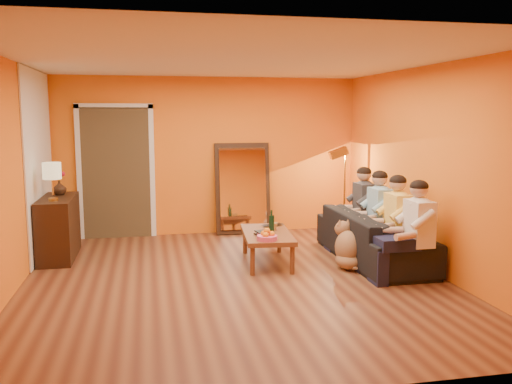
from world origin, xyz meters
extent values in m
cube|color=brown|center=(0.00, 0.00, 0.00)|extent=(5.00, 5.50, 0.00)
cube|color=white|center=(0.00, 0.00, 2.60)|extent=(5.00, 5.50, 0.00)
cube|color=orange|center=(0.00, 2.75, 1.30)|extent=(5.00, 0.00, 2.60)
cube|color=orange|center=(-2.50, 0.00, 1.30)|extent=(0.00, 5.50, 2.60)
cube|color=orange|center=(2.50, 0.00, 1.30)|extent=(0.00, 5.50, 2.60)
cube|color=white|center=(-2.48, 1.75, 1.30)|extent=(0.02, 1.90, 2.58)
cube|color=#3F2D19|center=(-1.50, 2.83, 1.05)|extent=(1.06, 0.30, 2.10)
cube|color=white|center=(-2.07, 2.71, 1.05)|extent=(0.08, 0.06, 2.20)
cube|color=white|center=(-0.93, 2.71, 1.05)|extent=(0.08, 0.06, 2.20)
cube|color=white|center=(-1.50, 2.71, 2.12)|extent=(1.22, 0.06, 0.08)
cube|color=black|center=(0.55, 2.63, 0.76)|extent=(0.92, 0.27, 1.51)
cube|color=white|center=(0.55, 2.59, 0.76)|extent=(0.78, 0.21, 1.35)
cube|color=black|center=(-2.24, 1.55, 0.42)|extent=(0.44, 1.18, 0.85)
imported|color=black|center=(2.00, 0.56, 0.33)|extent=(2.26, 0.89, 0.66)
cylinder|color=black|center=(0.59, 0.65, 0.58)|extent=(0.07, 0.07, 0.31)
imported|color=#B27F3F|center=(0.66, 0.82, 0.47)|extent=(0.13, 0.13, 0.10)
imported|color=black|center=(0.72, 1.05, 0.43)|extent=(0.35, 0.28, 0.02)
imported|color=black|center=(0.36, 0.50, 0.43)|extent=(0.21, 0.26, 0.02)
imported|color=#A61329|center=(0.37, 0.51, 0.45)|extent=(0.21, 0.26, 0.02)
imported|color=black|center=(0.36, 0.49, 0.47)|extent=(0.19, 0.24, 0.02)
imported|color=black|center=(-2.24, 1.80, 0.95)|extent=(0.19, 0.19, 0.20)
camera|label=1|loc=(-1.00, -6.22, 1.97)|focal=38.00mm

